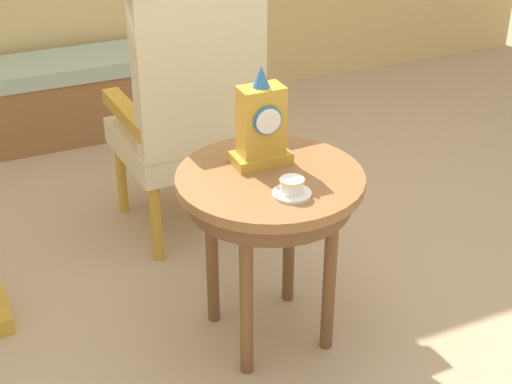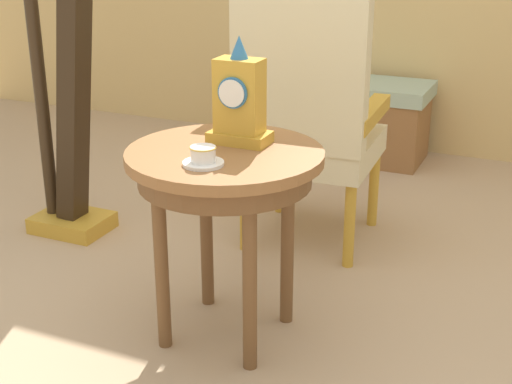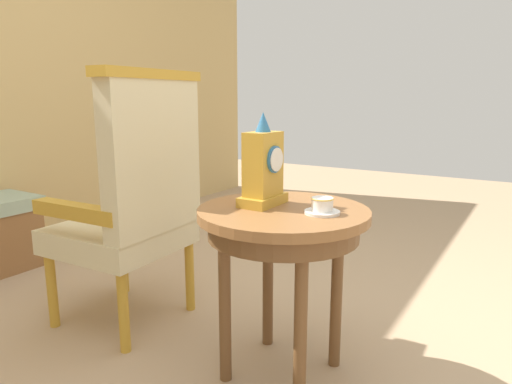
# 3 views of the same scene
# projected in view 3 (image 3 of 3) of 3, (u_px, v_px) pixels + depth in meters

# --- Properties ---
(ground_plane) EXTENTS (10.00, 10.00, 0.00)m
(ground_plane) POSITION_uv_depth(u_px,v_px,m) (270.00, 369.00, 1.76)
(ground_plane) COLOR tan
(side_table) EXTENTS (0.61, 0.61, 0.64)m
(side_table) POSITION_uv_depth(u_px,v_px,m) (283.00, 231.00, 1.64)
(side_table) COLOR brown
(side_table) RESTS_ON ground
(teacup_left) EXTENTS (0.12, 0.12, 0.06)m
(teacup_left) POSITION_uv_depth(u_px,v_px,m) (322.00, 207.00, 1.54)
(teacup_left) COLOR white
(teacup_left) RESTS_ON side_table
(mantel_clock) EXTENTS (0.19, 0.11, 0.34)m
(mantel_clock) POSITION_uv_depth(u_px,v_px,m) (263.00, 168.00, 1.65)
(mantel_clock) COLOR gold
(mantel_clock) RESTS_ON side_table
(armchair) EXTENTS (0.57, 0.56, 1.14)m
(armchair) POSITION_uv_depth(u_px,v_px,m) (135.00, 198.00, 2.02)
(armchair) COLOR beige
(armchair) RESTS_ON ground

